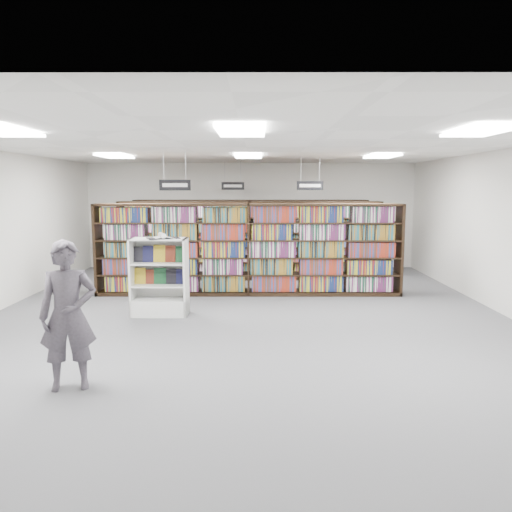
{
  "coord_description": "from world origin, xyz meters",
  "views": [
    {
      "loc": [
        0.21,
        -9.39,
        2.45
      ],
      "look_at": [
        0.18,
        0.5,
        1.1
      ],
      "focal_mm": 35.0,
      "sensor_mm": 36.0,
      "label": 1
    }
  ],
  "objects_px": {
    "bookshelf_row_near": "(249,249)",
    "endcap_display": "(160,289)",
    "shopper": "(68,315)",
    "open_book": "(163,237)"
  },
  "relations": [
    {
      "from": "bookshelf_row_near",
      "to": "open_book",
      "type": "xyz_separation_m",
      "value": [
        -1.59,
        -1.98,
        0.48
      ]
    },
    {
      "from": "shopper",
      "to": "open_book",
      "type": "bearing_deg",
      "value": 66.72
    },
    {
      "from": "bookshelf_row_near",
      "to": "open_book",
      "type": "height_order",
      "value": "bookshelf_row_near"
    },
    {
      "from": "endcap_display",
      "to": "open_book",
      "type": "relative_size",
      "value": 2.21
    },
    {
      "from": "bookshelf_row_near",
      "to": "endcap_display",
      "type": "distance_m",
      "value": 2.59
    },
    {
      "from": "bookshelf_row_near",
      "to": "endcap_display",
      "type": "bearing_deg",
      "value": -131.72
    },
    {
      "from": "open_book",
      "to": "endcap_display",
      "type": "bearing_deg",
      "value": 111.55
    },
    {
      "from": "open_book",
      "to": "shopper",
      "type": "height_order",
      "value": "shopper"
    },
    {
      "from": "bookshelf_row_near",
      "to": "shopper",
      "type": "bearing_deg",
      "value": -110.81
    },
    {
      "from": "shopper",
      "to": "bookshelf_row_near",
      "type": "bearing_deg",
      "value": 53.98
    }
  ]
}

